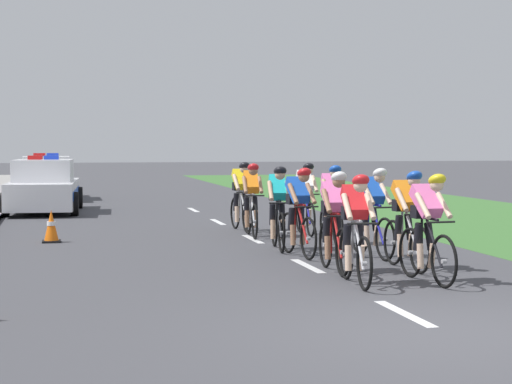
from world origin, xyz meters
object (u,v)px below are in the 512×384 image
object	(u,v)px
cyclist_lead	(355,228)
cyclist_eighth	(332,204)
cyclist_sixth	(373,211)
cyclist_fifth	(299,211)
police_car_second	(46,180)
cyclist_tenth	(305,198)
cyclist_third	(334,220)
cyclist_fourth	(407,219)
traffic_cone_mid	(51,227)
cyclist_eleventh	(241,195)
cyclist_second	(428,227)
cyclist_ninth	(252,199)
police_car_nearest	(44,188)
cyclist_seventh	(278,207)

from	to	relation	value
cyclist_lead	cyclist_eighth	bearing A→B (deg)	76.30
cyclist_sixth	cyclist_lead	bearing A→B (deg)	-114.72
cyclist_fifth	police_car_second	size ratio (longest dim) A/B	0.39
cyclist_fifth	cyclist_tenth	distance (m)	3.62
cyclist_third	cyclist_fourth	xyz separation A→B (m)	(1.18, 0.05, 0.00)
cyclist_fifth	traffic_cone_mid	bearing A→B (deg)	142.65
cyclist_tenth	cyclist_eleventh	size ratio (longest dim) A/B	1.00
cyclist_second	police_car_second	xyz separation A→B (m)	(-5.36, 19.91, -0.11)
cyclist_lead	traffic_cone_mid	xyz separation A→B (m)	(-4.08, 6.27, -0.48)
cyclist_ninth	police_car_nearest	world-z (taller)	police_car_nearest
cyclist_sixth	traffic_cone_mid	distance (m)	6.43
cyclist_seventh	police_car_nearest	xyz separation A→B (m)	(-4.27, 9.87, -0.11)
cyclist_ninth	cyclist_eighth	bearing A→B (deg)	-54.76
cyclist_lead	cyclist_fifth	world-z (taller)	same
cyclist_lead	cyclist_sixth	bearing A→B (deg)	65.28
cyclist_fourth	cyclist_eighth	size ratio (longest dim) A/B	1.00
cyclist_third	cyclist_fifth	bearing A→B (deg)	90.78
police_car_nearest	cyclist_eleventh	bearing A→B (deg)	-55.76
cyclist_lead	cyclist_fifth	size ratio (longest dim) A/B	1.00
cyclist_ninth	police_car_second	world-z (taller)	police_car_second
cyclist_ninth	cyclist_eleventh	distance (m)	1.28
cyclist_second	cyclist_eighth	world-z (taller)	same
cyclist_third	cyclist_fifth	distance (m)	1.91
cyclist_eleventh	cyclist_second	bearing A→B (deg)	-82.23
cyclist_fifth	cyclist_ninth	bearing A→B (deg)	91.85
cyclist_sixth	cyclist_second	bearing A→B (deg)	-94.13
cyclist_second	police_car_nearest	size ratio (longest dim) A/B	0.38
cyclist_third	cyclist_eleventh	distance (m)	6.45
cyclist_second	cyclist_fourth	distance (m)	1.30
police_car_nearest	cyclist_lead	bearing A→B (deg)	-72.83
cyclist_tenth	cyclist_fourth	bearing A→B (deg)	-88.87
cyclist_sixth	cyclist_tenth	xyz separation A→B (m)	(-0.08, 3.86, 0.00)
cyclist_sixth	police_car_nearest	size ratio (longest dim) A/B	0.38
cyclist_lead	cyclist_tenth	size ratio (longest dim) A/B	1.00
cyclist_third	cyclist_sixth	bearing A→B (deg)	52.14
police_car_second	cyclist_lead	bearing A→B (deg)	-77.74
cyclist_fifth	cyclist_lead	bearing A→B (deg)	-91.01
cyclist_lead	police_car_second	size ratio (longest dim) A/B	0.39
cyclist_eighth	cyclist_tenth	bearing A→B (deg)	89.56
cyclist_fifth	cyclist_eleventh	distance (m)	4.54
cyclist_ninth	cyclist_sixth	bearing A→B (deg)	-70.68
cyclist_third	cyclist_ninth	bearing A→B (deg)	91.45
cyclist_eighth	police_car_second	distance (m)	16.15
police_car_second	traffic_cone_mid	distance (m)	13.62
police_car_nearest	police_car_second	distance (m)	5.89
cyclist_fourth	police_car_nearest	size ratio (longest dim) A/B	0.38
police_car_second	cyclist_fifth	bearing A→B (deg)	-75.38
cyclist_eighth	cyclist_lead	bearing A→B (deg)	-103.70
cyclist_lead	cyclist_second	size ratio (longest dim) A/B	1.00
cyclist_eleventh	cyclist_ninth	bearing A→B (deg)	-92.09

